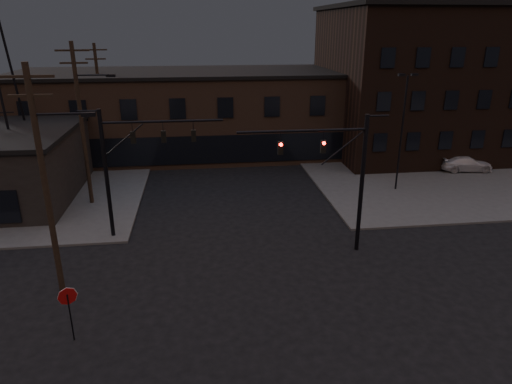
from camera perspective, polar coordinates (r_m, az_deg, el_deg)
ground at (r=22.55m, az=0.13°, el=-13.30°), size 140.00×140.00×0.00m
sidewalk_ne at (r=49.03m, az=22.97°, el=3.84°), size 30.00×30.00×0.15m
building_row at (r=47.50m, az=-4.27°, el=9.76°), size 40.00×12.00×8.00m
building_right at (r=51.22m, az=21.83°, el=12.57°), size 22.00×16.00×14.00m
traffic_signal_near at (r=25.57m, az=10.82°, el=2.70°), size 7.12×0.24×8.00m
traffic_signal_far at (r=28.02m, az=-15.83°, el=3.98°), size 7.12×0.24×8.00m
stop_sign at (r=20.52m, az=-22.41°, el=-12.58°), size 0.72×0.33×2.48m
utility_pole_near at (r=22.79m, az=-24.81°, el=1.51°), size 3.70×0.28×11.00m
utility_pole_mid at (r=34.24m, az=-20.87°, el=8.16°), size 3.70×0.28×11.50m
utility_pole_far at (r=46.08m, az=-18.87°, el=10.70°), size 2.20×0.28×11.00m
lot_light_a at (r=36.80m, az=17.87°, el=8.27°), size 1.50×0.28×9.14m
lot_light_b at (r=43.90m, az=22.39°, el=9.50°), size 1.50×0.28×9.14m
parked_car_lot_a at (r=45.50m, az=13.05°, el=4.96°), size 5.33×3.61×1.68m
parked_car_lot_b at (r=45.09m, az=24.76°, el=3.25°), size 4.75×2.38×1.32m
car_crossing at (r=45.91m, az=-3.73°, el=5.38°), size 3.18×5.41×1.68m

